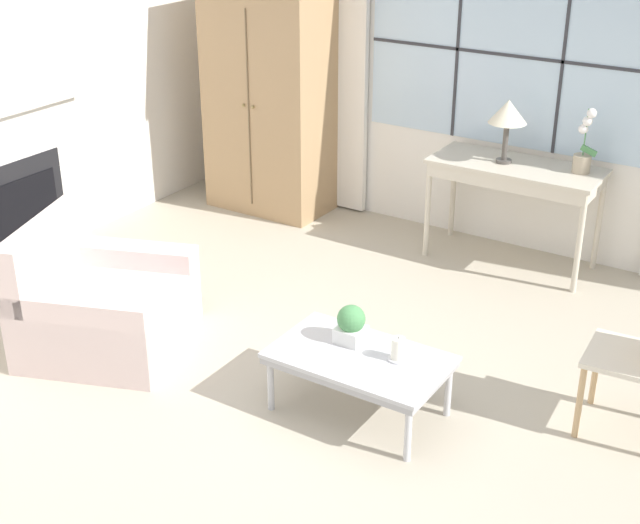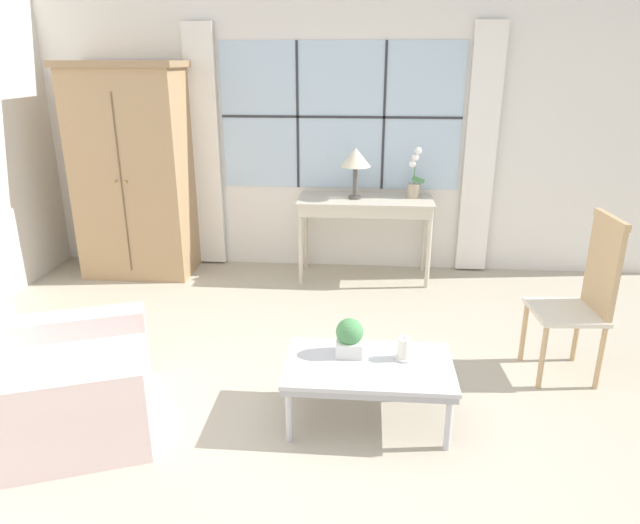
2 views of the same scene
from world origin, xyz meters
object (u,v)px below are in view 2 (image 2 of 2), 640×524
(side_chair_wooden, at_px, (585,290))
(potted_plant_small, at_px, (349,337))
(table_lamp, at_px, (356,159))
(potted_orchid, at_px, (414,180))
(pillar_candle, at_px, (404,349))
(console_table, at_px, (365,207))
(armchair_upholstered, at_px, (58,387))
(coffee_table, at_px, (369,370))
(armoire, at_px, (134,172))

(side_chair_wooden, height_order, potted_plant_small, side_chair_wooden)
(table_lamp, distance_m, potted_plant_small, 2.43)
(potted_orchid, bearing_deg, pillar_candle, -94.87)
(side_chair_wooden, xyz_separation_m, potted_plant_small, (-1.55, -0.55, -0.13))
(console_table, xyz_separation_m, potted_orchid, (0.47, 0.09, 0.26))
(armchair_upholstered, bearing_deg, table_lamp, 57.82)
(console_table, height_order, potted_plant_small, console_table)
(coffee_table, bearing_deg, side_chair_wooden, 24.64)
(table_lamp, xyz_separation_m, armchair_upholstered, (-1.67, -2.65, -0.92))
(armchair_upholstered, relative_size, coffee_table, 1.27)
(coffee_table, relative_size, pillar_candle, 6.63)
(table_lamp, distance_m, armchair_upholstered, 3.27)
(table_lamp, distance_m, side_chair_wooden, 2.44)
(armchair_upholstered, height_order, coffee_table, armchair_upholstered)
(potted_orchid, bearing_deg, table_lamp, -170.27)
(side_chair_wooden, bearing_deg, armoire, 154.88)
(armoire, relative_size, pillar_candle, 13.81)
(console_table, distance_m, pillar_candle, 2.40)
(side_chair_wooden, height_order, pillar_candle, side_chair_wooden)
(armchair_upholstered, distance_m, potted_plant_small, 1.75)
(table_lamp, height_order, potted_orchid, same)
(armoire, bearing_deg, coffee_table, -46.05)
(console_table, bearing_deg, potted_orchid, 10.47)
(armoire, height_order, potted_plant_small, armoire)
(console_table, distance_m, armchair_upholstered, 3.23)
(potted_plant_small, height_order, pillar_candle, potted_plant_small)
(potted_orchid, relative_size, pillar_candle, 3.24)
(side_chair_wooden, relative_size, potted_plant_small, 4.93)
(side_chair_wooden, bearing_deg, potted_orchid, 118.49)
(console_table, distance_m, side_chair_wooden, 2.32)
(console_table, relative_size, coffee_table, 1.31)
(console_table, relative_size, potted_orchid, 2.68)
(table_lamp, relative_size, armchair_upholstered, 0.39)
(console_table, xyz_separation_m, coffee_table, (0.05, -2.44, -0.38))
(armoire, xyz_separation_m, side_chair_wooden, (3.77, -1.77, -0.41))
(potted_plant_small, relative_size, pillar_candle, 1.55)
(console_table, bearing_deg, potted_plant_small, -91.77)
(armoire, relative_size, console_table, 1.60)
(armchair_upholstered, bearing_deg, potted_plant_small, 10.92)
(console_table, bearing_deg, coffee_table, -88.84)
(armoire, relative_size, armchair_upholstered, 1.64)
(armoire, xyz_separation_m, coffee_table, (2.33, -2.42, -0.70))
(potted_orchid, height_order, potted_plant_small, potted_orchid)
(pillar_candle, bearing_deg, side_chair_wooden, 25.59)
(armchair_upholstered, distance_m, pillar_candle, 2.06)
(armoire, xyz_separation_m, potted_plant_small, (2.21, -2.32, -0.54))
(potted_orchid, bearing_deg, side_chair_wooden, -61.51)
(potted_orchid, xyz_separation_m, coffee_table, (-0.42, -2.53, -0.64))
(armchair_upholstered, height_order, potted_plant_small, armchair_upholstered)
(armoire, xyz_separation_m, table_lamp, (2.18, 0.01, 0.15))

